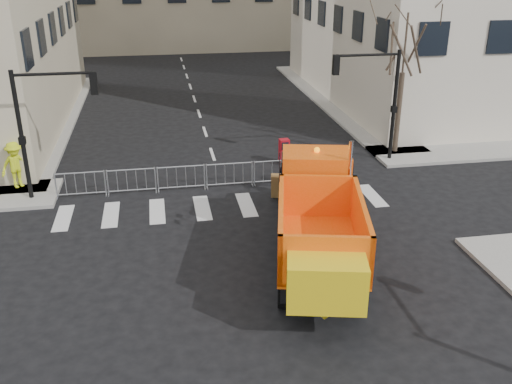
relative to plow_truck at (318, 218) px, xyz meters
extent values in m
plane|color=black|center=(-2.20, -0.34, -1.71)|extent=(120.00, 120.00, 0.00)
cube|color=gray|center=(-2.20, 8.16, -1.63)|extent=(64.00, 5.00, 0.15)
cylinder|color=black|center=(-10.20, 7.16, 0.99)|extent=(0.18, 0.18, 5.40)
cylinder|color=black|center=(6.30, 9.16, 0.99)|extent=(0.18, 0.18, 5.40)
cube|color=black|center=(0.05, 0.22, -0.75)|extent=(3.89, 7.63, 0.46)
cylinder|color=black|center=(-0.40, 3.03, -1.15)|extent=(0.59, 1.16, 1.11)
cylinder|color=black|center=(1.67, 2.55, -1.15)|extent=(0.59, 1.16, 1.11)
cylinder|color=black|center=(-1.28, -0.82, -1.15)|extent=(0.59, 1.16, 1.11)
cylinder|color=black|center=(0.79, -1.30, -1.15)|extent=(0.59, 1.16, 1.11)
cylinder|color=black|center=(-1.57, -2.11, -1.15)|extent=(0.59, 1.16, 1.11)
cylinder|color=black|center=(0.50, -2.58, -1.15)|extent=(0.59, 1.16, 1.11)
cube|color=#F55A0D|center=(0.77, 3.38, -0.04)|extent=(2.43, 2.05, 1.01)
cube|color=#F55A0D|center=(0.48, 2.10, 0.57)|extent=(2.63, 2.10, 1.82)
cylinder|color=silver|center=(1.35, 1.12, 0.92)|extent=(0.14, 0.14, 2.43)
cube|color=#F55A0D|center=(-0.27, -1.16, 0.32)|extent=(3.46, 4.91, 1.67)
cube|color=yellow|center=(-0.87, -3.82, 0.01)|extent=(2.20, 1.44, 1.32)
cube|color=brown|center=(1.16, 5.06, -1.05)|extent=(3.29, 1.29, 1.14)
imported|color=black|center=(2.56, 5.98, -0.88)|extent=(0.72, 0.66, 1.66)
imported|color=black|center=(1.49, 6.13, -0.72)|extent=(1.09, 0.93, 1.97)
imported|color=black|center=(0.36, 5.75, -0.71)|extent=(1.25, 1.01, 1.99)
imported|color=#D6E81B|center=(-10.93, 8.42, -0.55)|extent=(1.49, 1.39, 2.02)
cube|color=#B60E1A|center=(1.07, 9.63, -1.01)|extent=(0.48, 0.44, 1.10)
camera|label=1|loc=(-4.84, -15.80, 7.85)|focal=40.00mm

